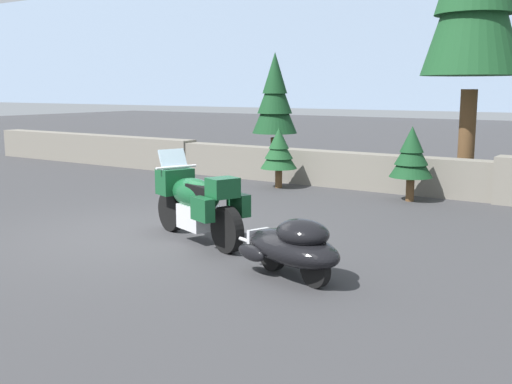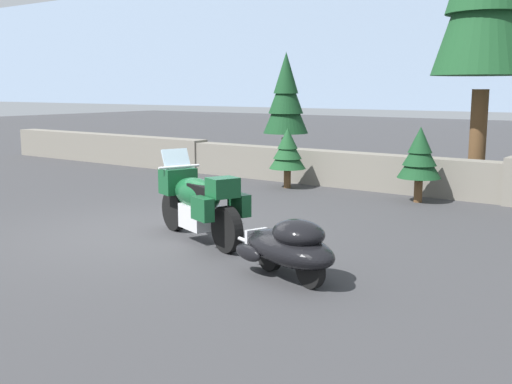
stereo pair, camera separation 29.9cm
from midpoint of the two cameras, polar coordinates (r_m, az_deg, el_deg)
The scene contains 7 objects.
ground_plane at distance 9.89m, azimuth -9.53°, elevation -3.81°, with size 80.00×80.00×0.00m, color #38383A.
stone_guard_wall at distance 14.48m, azimuth 8.29°, elevation 2.25°, with size 24.00×0.60×0.95m.
touring_motorcycle at distance 9.21m, azimuth -4.48°, elevation -0.75°, with size 2.21×1.22×1.33m.
car_shaped_trailer at distance 7.38m, azimuth 4.31°, elevation -5.03°, with size 2.19×1.18×0.76m.
pine_tree_secondary at distance 16.90m, azimuth 3.32°, elevation 8.79°, with size 1.23×1.23×3.26m.
pine_sapling_near at distance 14.10m, azimuth 3.56°, elevation 3.87°, with size 0.85×0.85×1.39m.
pine_sapling_farther at distance 12.74m, azimuth 15.66°, elevation 3.32°, with size 0.88×0.88×1.53m.
Camera 2 is at (7.00, -6.65, 2.27)m, focal length 42.94 mm.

